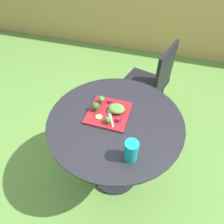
{
  "coord_description": "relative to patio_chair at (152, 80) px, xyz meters",
  "views": [
    {
      "loc": [
        0.23,
        -0.83,
        1.71
      ],
      "look_at": [
        -0.03,
        0.02,
        0.79
      ],
      "focal_mm": 30.79,
      "sensor_mm": 36.0,
      "label": 1
    }
  ],
  "objects": [
    {
      "name": "ground_plane",
      "position": [
        -0.15,
        -0.83,
        -0.53
      ],
      "size": [
        12.0,
        12.0,
        0.0
      ],
      "primitive_type": "plane",
      "color": "#568438"
    },
    {
      "name": "bamboo_fence",
      "position": [
        -0.15,
        1.61,
        0.14
      ],
      "size": [
        8.0,
        0.08,
        1.34
      ],
      "primitive_type": "cube",
      "color": "#A8894C",
      "rests_on": "ground_plane"
    },
    {
      "name": "patio_table",
      "position": [
        -0.15,
        -0.83,
        -0.04
      ],
      "size": [
        0.92,
        0.92,
        0.75
      ],
      "color": "black",
      "rests_on": "ground_plane"
    },
    {
      "name": "patio_chair",
      "position": [
        0.0,
        0.0,
        0.0
      ],
      "size": [
        0.54,
        0.54,
        0.9
      ],
      "color": "black",
      "rests_on": "ground_plane"
    },
    {
      "name": "salad_plate",
      "position": [
        -0.21,
        -0.8,
        0.23
      ],
      "size": [
        0.28,
        0.28,
        0.01
      ],
      "primitive_type": "cube",
      "color": "maroon",
      "rests_on": "patio_table"
    },
    {
      "name": "drinking_glass",
      "position": [
        0.01,
        -1.09,
        0.29
      ],
      "size": [
        0.08,
        0.08,
        0.14
      ],
      "color": "#0F8C93",
      "rests_on": "patio_table"
    },
    {
      "name": "fork",
      "position": [
        -0.18,
        -0.83,
        0.24
      ],
      "size": [
        0.08,
        0.15,
        0.0
      ],
      "color": "silver",
      "rests_on": "salad_plate"
    },
    {
      "name": "lettuce_mound",
      "position": [
        -0.16,
        -0.77,
        0.26
      ],
      "size": [
        0.11,
        0.09,
        0.05
      ],
      "primitive_type": "ellipsoid",
      "color": "#519338",
      "rests_on": "salad_plate"
    },
    {
      "name": "broccoli_floret_0",
      "position": [
        -0.18,
        -0.89,
        0.27
      ],
      "size": [
        0.04,
        0.04,
        0.05
      ],
      "color": "#99B770",
      "rests_on": "salad_plate"
    },
    {
      "name": "broccoli_floret_1",
      "position": [
        -0.3,
        -0.8,
        0.27
      ],
      "size": [
        0.05,
        0.05,
        0.06
      ],
      "color": "#99B770",
      "rests_on": "salad_plate"
    },
    {
      "name": "broccoli_floret_2",
      "position": [
        -0.29,
        -0.72,
        0.27
      ],
      "size": [
        0.04,
        0.04,
        0.05
      ],
      "color": "#99B770",
      "rests_on": "salad_plate"
    },
    {
      "name": "cucumber_slice_0",
      "position": [
        -0.25,
        -0.86,
        0.24
      ],
      "size": [
        0.05,
        0.05,
        0.01
      ],
      "primitive_type": "cylinder",
      "color": "#8EB766",
      "rests_on": "salad_plate"
    },
    {
      "name": "beet_chunk_0",
      "position": [
        -0.12,
        -0.85,
        0.25
      ],
      "size": [
        0.03,
        0.03,
        0.03
      ],
      "primitive_type": "cube",
      "rotation": [
        0.0,
        0.0,
        4.27
      ],
      "color": "maroon",
      "rests_on": "salad_plate"
    },
    {
      "name": "beet_chunk_1",
      "position": [
        -0.23,
        -0.7,
        0.25
      ],
      "size": [
        0.03,
        0.03,
        0.02
      ],
      "primitive_type": "cube",
      "rotation": [
        0.0,
        0.0,
        0.98
      ],
      "color": "maroon",
      "rests_on": "salad_plate"
    }
  ]
}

